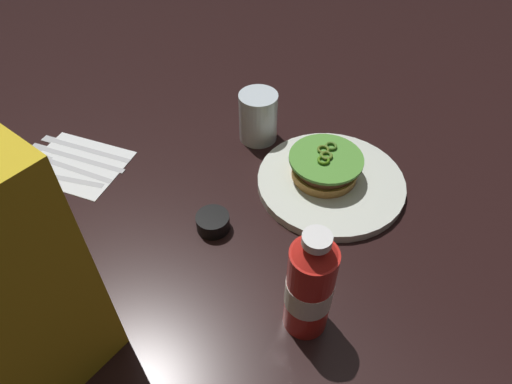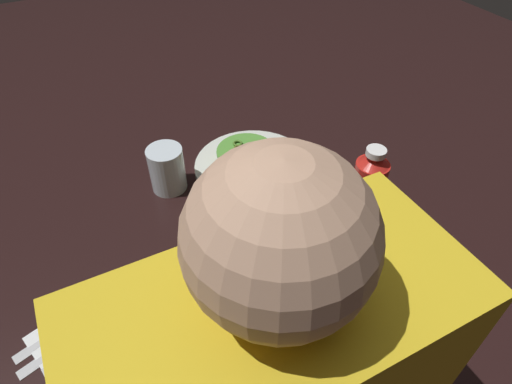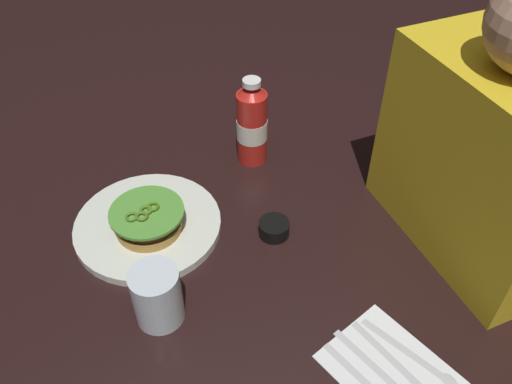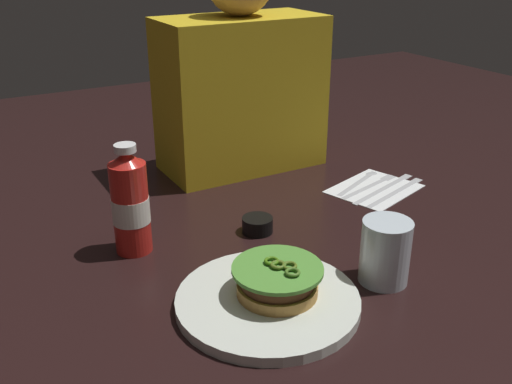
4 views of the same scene
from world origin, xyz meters
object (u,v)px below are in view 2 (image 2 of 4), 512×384
at_px(fork_utensil, 88,344).
at_px(spoon_utensil, 94,362).
at_px(diner_person, 272,372).
at_px(water_glass, 167,169).
at_px(butter_knife, 75,335).
at_px(condiment_cup, 254,241).
at_px(steak_knife, 67,324).
at_px(napkin, 95,332).
at_px(burger_sandwich, 247,159).
at_px(dinner_plate, 252,166).
at_px(ketchup_bottle, 366,193).

relative_size(fork_utensil, spoon_utensil, 1.12).
bearing_deg(diner_person, water_glass, -94.75).
xyz_separation_m(butter_knife, spoon_utensil, (-0.02, 0.06, 0.00)).
height_order(condiment_cup, butter_knife, condiment_cup).
xyz_separation_m(condiment_cup, diner_person, (0.14, 0.32, 0.19)).
relative_size(steak_knife, butter_knife, 0.95).
distance_m(condiment_cup, napkin, 0.33).
xyz_separation_m(steak_knife, fork_utensil, (-0.03, 0.05, 0.00)).
bearing_deg(burger_sandwich, steak_knife, 26.50).
relative_size(water_glass, diner_person, 0.21).
relative_size(water_glass, butter_knife, 0.48).
bearing_deg(napkin, dinner_plate, -148.28).
xyz_separation_m(dinner_plate, condiment_cup, (0.11, 0.22, 0.01)).
height_order(ketchup_bottle, butter_knife, ketchup_bottle).
relative_size(napkin, diner_person, 0.37).
relative_size(condiment_cup, butter_knife, 0.27).
xyz_separation_m(dinner_plate, fork_utensil, (0.44, 0.28, -0.00)).
xyz_separation_m(butter_knife, fork_utensil, (-0.02, 0.02, 0.00)).
bearing_deg(fork_utensil, butter_knife, -55.75).
relative_size(burger_sandwich, spoon_utensil, 0.83).
bearing_deg(butter_knife, steak_knife, -74.19).
xyz_separation_m(burger_sandwich, diner_person, (0.23, 0.54, 0.17)).
bearing_deg(butter_knife, water_glass, -132.39).
xyz_separation_m(burger_sandwich, spoon_utensil, (0.43, 0.31, -0.04)).
height_order(dinner_plate, diner_person, diner_person).
xyz_separation_m(condiment_cup, spoon_utensil, (0.34, 0.10, -0.01)).
bearing_deg(diner_person, napkin, -56.22).
height_order(water_glass, condiment_cup, water_glass).
bearing_deg(burger_sandwich, ketchup_bottle, 117.27).
xyz_separation_m(condiment_cup, fork_utensil, (0.34, 0.07, -0.01)).
xyz_separation_m(fork_utensil, spoon_utensil, (-0.00, 0.03, 0.00)).
xyz_separation_m(condiment_cup, butter_knife, (0.36, 0.04, -0.01)).
height_order(water_glass, butter_knife, water_glass).
relative_size(dinner_plate, spoon_utensil, 1.69).
distance_m(burger_sandwich, butter_knife, 0.51).
bearing_deg(dinner_plate, steak_knife, 26.27).
bearing_deg(napkin, butter_knife, -11.12).
height_order(burger_sandwich, fork_utensil, burger_sandwich).
height_order(burger_sandwich, water_glass, water_glass).
bearing_deg(condiment_cup, diner_person, 66.50).
xyz_separation_m(dinner_plate, ketchup_bottle, (-0.12, 0.27, 0.08)).
distance_m(dinner_plate, burger_sandwich, 0.04).
height_order(dinner_plate, water_glass, water_glass).
xyz_separation_m(burger_sandwich, fork_utensil, (0.43, 0.28, -0.04)).
bearing_deg(ketchup_bottle, burger_sandwich, -62.73).
distance_m(steak_knife, spoon_utensil, 0.09).
xyz_separation_m(steak_knife, spoon_utensil, (-0.03, 0.09, 0.00)).
distance_m(steak_knife, diner_person, 0.43).
bearing_deg(fork_utensil, condiment_cup, -169.00).
bearing_deg(ketchup_bottle, condiment_cup, -12.24).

